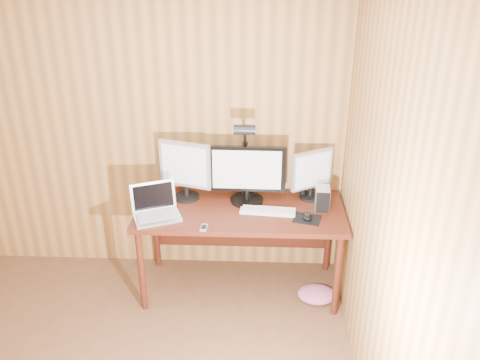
# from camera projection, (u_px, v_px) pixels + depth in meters

# --- Properties ---
(room_shell) EXTENTS (4.00, 4.00, 4.00)m
(room_shell) POSITION_uv_depth(u_px,v_px,m) (17.00, 284.00, 2.27)
(room_shell) COLOR brown
(room_shell) RESTS_ON ground
(desk) EXTENTS (1.60, 0.70, 0.75)m
(desk) POSITION_uv_depth(u_px,v_px,m) (241.00, 218.00, 4.03)
(desk) COLOR #471A0E
(desk) RESTS_ON floor
(monitor_center) EXTENTS (0.60, 0.26, 0.47)m
(monitor_center) POSITION_uv_depth(u_px,v_px,m) (247.00, 173.00, 3.92)
(monitor_center) COLOR black
(monitor_center) RESTS_ON desk
(monitor_left) EXTENTS (0.42, 0.20, 0.48)m
(monitor_left) POSITION_uv_depth(u_px,v_px,m) (185.00, 169.00, 3.96)
(monitor_left) COLOR black
(monitor_left) RESTS_ON desk
(monitor_right) EXTENTS (0.33, 0.20, 0.41)m
(monitor_right) POSITION_uv_depth(u_px,v_px,m) (312.00, 173.00, 3.98)
(monitor_right) COLOR black
(monitor_right) RESTS_ON desk
(laptop) EXTENTS (0.41, 0.37, 0.24)m
(laptop) POSITION_uv_depth(u_px,v_px,m) (156.00, 208.00, 3.80)
(laptop) COLOR silver
(laptop) RESTS_ON desk
(keyboard) EXTENTS (0.43, 0.16, 0.02)m
(keyboard) POSITION_uv_depth(u_px,v_px,m) (268.00, 211.00, 3.86)
(keyboard) COLOR white
(keyboard) RESTS_ON desk
(mousepad) EXTENTS (0.23, 0.21, 0.00)m
(mousepad) POSITION_uv_depth(u_px,v_px,m) (307.00, 219.00, 3.77)
(mousepad) COLOR black
(mousepad) RESTS_ON desk
(mouse) EXTENTS (0.09, 0.12, 0.04)m
(mouse) POSITION_uv_depth(u_px,v_px,m) (307.00, 216.00, 3.76)
(mouse) COLOR black
(mouse) RESTS_ON mousepad
(hard_drive) EXTENTS (0.11, 0.16, 0.17)m
(hard_drive) POSITION_uv_depth(u_px,v_px,m) (322.00, 198.00, 3.89)
(hard_drive) COLOR silver
(hard_drive) RESTS_ON desk
(phone) EXTENTS (0.05, 0.10, 0.01)m
(phone) POSITION_uv_depth(u_px,v_px,m) (204.00, 228.00, 3.65)
(phone) COLOR silver
(phone) RESTS_ON desk
(speaker) EXTENTS (0.05, 0.05, 0.12)m
(speaker) POSITION_uv_depth(u_px,v_px,m) (303.00, 190.00, 4.08)
(speaker) COLOR black
(speaker) RESTS_ON desk
(desk_lamp) EXTENTS (0.16, 0.23, 0.69)m
(desk_lamp) POSITION_uv_depth(u_px,v_px,m) (245.00, 149.00, 3.87)
(desk_lamp) COLOR black
(desk_lamp) RESTS_ON desk
(fabric_pile) EXTENTS (0.36, 0.32, 0.10)m
(fabric_pile) POSITION_uv_depth(u_px,v_px,m) (317.00, 294.00, 4.08)
(fabric_pile) COLOR #C8618E
(fabric_pile) RESTS_ON floor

